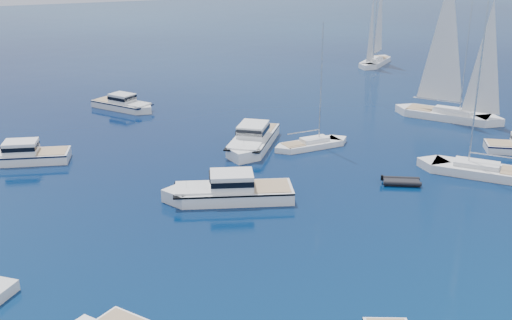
{
  "coord_description": "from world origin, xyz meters",
  "views": [
    {
      "loc": [
        -23.01,
        -20.56,
        20.04
      ],
      "look_at": [
        -2.58,
        24.95,
        2.2
      ],
      "focal_mm": 43.15,
      "sensor_mm": 36.0,
      "label": 1
    }
  ],
  "objects": [
    {
      "name": "tender_grey_near",
      "position": [
        8.97,
        19.68,
        0.0
      ],
      "size": [
        3.91,
        3.35,
        0.95
      ],
      "primitive_type": null,
      "rotation": [
        0.0,
        0.0,
        4.19
      ],
      "color": "black",
      "rests_on": "ground"
    },
    {
      "name": "motor_cruiser_centre",
      "position": [
        -6.03,
        22.64,
        0.0
      ],
      "size": [
        12.02,
        7.1,
        3.02
      ],
      "primitive_type": null,
      "rotation": [
        0.0,
        0.0,
        1.24
      ],
      "color": "silver",
      "rests_on": "ground"
    },
    {
      "name": "sailboat_sails_r",
      "position": [
        26.77,
        34.57,
        0.0
      ],
      "size": [
        10.55,
        13.11,
        19.84
      ],
      "primitive_type": null,
      "rotation": [
        0.0,
        0.0,
        3.74
      ],
      "color": "white",
      "rests_on": "ground"
    },
    {
      "name": "sailboat_sails_far",
      "position": [
        38.48,
        66.59,
        0.0
      ],
      "size": [
        11.35,
        9.93,
        17.67
      ],
      "primitive_type": null,
      "rotation": [
        0.0,
        0.0,
        2.24
      ],
      "color": "white",
      "rests_on": "ground"
    },
    {
      "name": "sailboat_mid_r",
      "position": [
        16.93,
        18.5,
        0.0
      ],
      "size": [
        10.3,
        11.33,
        17.9
      ],
      "primitive_type": null,
      "rotation": [
        0.0,
        0.0,
        0.7
      ],
      "color": "white",
      "rests_on": "ground"
    },
    {
      "name": "motor_cruiser_distant",
      "position": [
        1.25,
        34.36,
        0.0
      ],
      "size": [
        10.02,
        11.55,
        3.09
      ],
      "primitive_type": null,
      "rotation": [
        0.0,
        0.0,
        2.49
      ],
      "color": "white",
      "rests_on": "ground"
    },
    {
      "name": "motor_cruiser_horizon",
      "position": [
        -7.45,
        54.76,
        0.0
      ],
      "size": [
        7.73,
        9.55,
        2.5
      ],
      "primitive_type": null,
      "rotation": [
        0.0,
        0.0,
        3.73
      ],
      "color": "silver",
      "rests_on": "ground"
    },
    {
      "name": "motor_cruiser_far_l",
      "position": [
        -20.93,
        39.33,
        0.0
      ],
      "size": [
        10.63,
        5.77,
        2.67
      ],
      "primitive_type": null,
      "rotation": [
        0.0,
        0.0,
        1.29
      ],
      "color": "white",
      "rests_on": "ground"
    },
    {
      "name": "sailboat_centre",
      "position": [
        6.75,
        31.8,
        0.0
      ],
      "size": [
        9.03,
        2.69,
        13.15
      ],
      "primitive_type": null,
      "rotation": [
        0.0,
        0.0,
        4.75
      ],
      "color": "white",
      "rests_on": "ground"
    }
  ]
}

